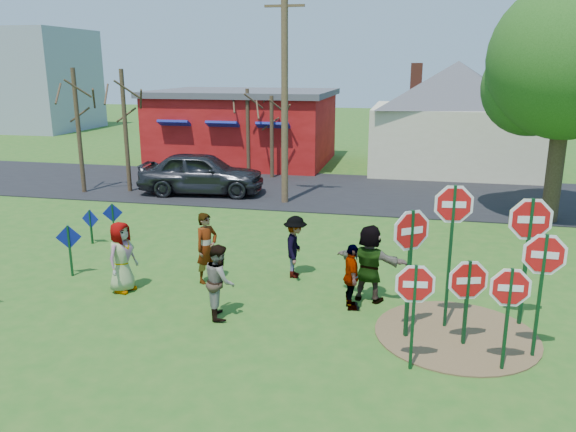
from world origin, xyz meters
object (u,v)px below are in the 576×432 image
Objects in this scene: stop_sign_d at (529,230)px; person_b at (207,248)px; stop_sign_a at (414,294)px; utility_pole at (285,89)px; suv at (202,173)px; leafy_tree at (572,69)px; stop_sign_b at (453,220)px; person_a at (122,257)px; stop_sign_c at (543,268)px.

stop_sign_d reaches higher than person_b.
stop_sign_a is 12.90m from utility_pole.
leafy_tree is (13.23, -1.45, 4.17)m from suv.
stop_sign_a reaches higher than suv.
suv is at bearing 168.74° from utility_pole.
leafy_tree reaches higher than stop_sign_b.
stop_sign_d reaches higher than person_a.
stop_sign_b is 10.27m from leafy_tree.
utility_pole reaches higher than stop_sign_d.
stop_sign_b is 1.77× the size of person_b.
stop_sign_d is 1.67× the size of person_a.
stop_sign_a is 2.12m from stop_sign_b.
stop_sign_c is 0.49× the size of suv.
stop_sign_c is at bearing -84.80° from person_a.
stop_sign_c is at bearing 15.34° from stop_sign_a.
person_b is at bearing -164.67° from suv.
stop_sign_d is 11.91m from utility_pole.
suv is at bearing 23.70° from person_a.
leafy_tree reaches higher than person_b.
stop_sign_d is 0.35× the size of utility_pole.
suv is 0.65× the size of leafy_tree.
person_a is (-8.86, -0.09, -1.19)m from stop_sign_d.
utility_pole is (-7.06, 9.32, 2.30)m from stop_sign_d.
stop_sign_a is 1.18× the size of person_b.
stop_sign_d is (-0.01, 1.35, 0.30)m from stop_sign_c.
stop_sign_b is at bearing 149.67° from stop_sign_c.
suv is 0.62× the size of utility_pole.
stop_sign_b is 0.61× the size of suv.
utility_pole is 1.05× the size of leafy_tree.
stop_sign_a is at bearing -67.19° from utility_pole.
leafy_tree is at bearing 59.40° from stop_sign_a.
stop_sign_b reaches higher than person_b.
leafy_tree is (2.49, 9.94, 3.33)m from stop_sign_c.
person_a is (-6.68, 2.17, -0.58)m from stop_sign_a.
stop_sign_d is at bearing 9.12° from stop_sign_b.
person_a is 0.22× the size of leafy_tree.
utility_pole is at bearing 2.39° from person_a.
person_b reaches higher than person_a.
person_a is at bearing 170.22° from stop_sign_b.
stop_sign_d is 1.62× the size of person_b.
stop_sign_a reaches higher than person_b.
stop_sign_d reaches higher than stop_sign_a.
person_a is at bearing 148.66° from person_b.
suv is (-3.61, 9.15, 0.03)m from person_b.
person_b is at bearing -90.45° from utility_pole.
person_a is (-8.88, 1.26, -0.89)m from stop_sign_c.
stop_sign_b is 1.85m from stop_sign_c.
stop_sign_b reaches higher than stop_sign_d.
stop_sign_c is at bearing -37.93° from stop_sign_b.
leafy_tree reaches higher than person_a.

